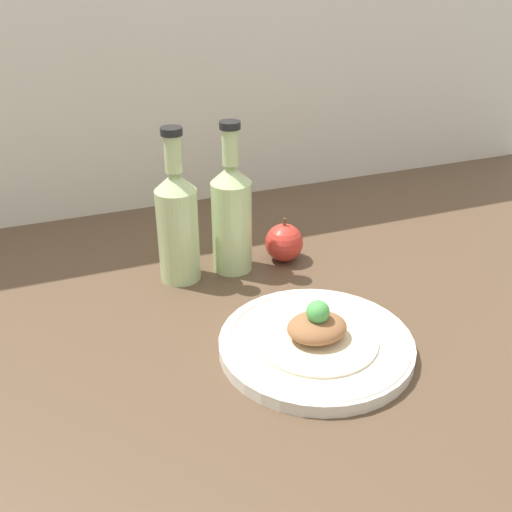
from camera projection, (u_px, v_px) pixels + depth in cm
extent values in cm
cube|color=brown|center=(291.00, 330.00, 94.42)|extent=(180.00, 110.00, 4.00)
cube|color=silver|center=(187.00, 11.00, 118.73)|extent=(180.00, 3.00, 80.00)
cylinder|color=silver|center=(316.00, 345.00, 86.10)|extent=(28.03, 28.03, 1.92)
torus|color=silver|center=(316.00, 341.00, 85.78)|extent=(27.14, 27.14, 1.35)
cylinder|color=beige|center=(317.00, 338.00, 85.55)|extent=(17.70, 17.70, 0.40)
ellipsoid|color=brown|center=(317.00, 328.00, 84.68)|extent=(8.71, 7.40, 3.32)
sphere|color=#4CA34C|center=(318.00, 312.00, 83.43)|extent=(3.34, 3.34, 3.34)
cylinder|color=#B7D18E|center=(178.00, 235.00, 101.35)|extent=(7.03, 7.03, 16.40)
cone|color=#B7D18E|center=(175.00, 181.00, 96.76)|extent=(7.03, 7.03, 3.16)
cylinder|color=#B7D18E|center=(173.00, 154.00, 94.59)|extent=(2.81, 2.81, 6.06)
cylinder|color=black|center=(171.00, 131.00, 92.89)|extent=(3.51, 3.51, 1.20)
cylinder|color=#B7D18E|center=(232.00, 227.00, 104.42)|extent=(7.03, 7.03, 16.40)
cone|color=#B7D18E|center=(231.00, 174.00, 99.82)|extent=(7.03, 7.03, 3.16)
cylinder|color=#B7D18E|center=(230.00, 147.00, 97.66)|extent=(2.81, 2.81, 6.06)
cylinder|color=black|center=(230.00, 125.00, 95.95)|extent=(3.51, 3.51, 1.20)
sphere|color=red|center=(284.00, 243.00, 109.38)|extent=(7.02, 7.02, 7.02)
cylinder|color=brown|center=(285.00, 222.00, 107.47)|extent=(0.56, 0.56, 1.58)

